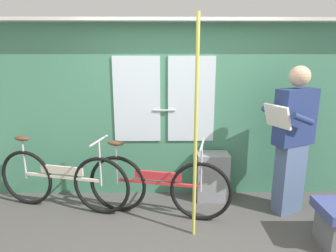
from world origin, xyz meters
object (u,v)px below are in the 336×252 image
(passenger_reading_newspaper, at_px, (293,138))
(trash_bin_by_wall, at_px, (212,176))
(bicycle_near_door, at_px, (62,180))
(handrail_pole, at_px, (196,133))
(bicycle_leaning_behind, at_px, (157,186))

(passenger_reading_newspaper, xyz_separation_m, trash_bin_by_wall, (-0.86, 0.33, -0.61))
(bicycle_near_door, bearing_deg, passenger_reading_newspaper, 11.84)
(handrail_pole, bearing_deg, bicycle_near_door, 160.35)
(bicycle_leaning_behind, relative_size, passenger_reading_newspaper, 0.96)
(bicycle_near_door, height_order, handrail_pole, handrail_pole)
(bicycle_near_door, relative_size, passenger_reading_newspaper, 0.97)
(trash_bin_by_wall, bearing_deg, handrail_pole, -111.75)
(passenger_reading_newspaper, height_order, handrail_pole, handrail_pole)
(bicycle_near_door, height_order, trash_bin_by_wall, bicycle_near_door)
(bicycle_leaning_behind, bearing_deg, handrail_pole, -32.05)
(passenger_reading_newspaper, distance_m, handrail_pole, 1.28)
(passenger_reading_newspaper, xyz_separation_m, handrail_pole, (-1.18, -0.47, 0.20))
(bicycle_near_door, relative_size, bicycle_leaning_behind, 1.01)
(bicycle_near_door, xyz_separation_m, trash_bin_by_wall, (1.88, 0.24, -0.07))
(passenger_reading_newspaper, relative_size, handrail_pole, 0.78)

